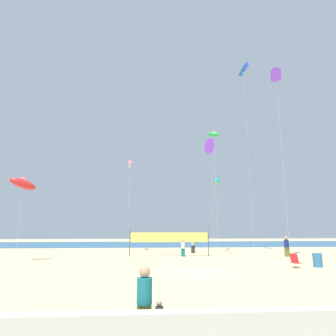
{
  "coord_description": "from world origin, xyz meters",
  "views": [
    {
      "loc": [
        -3.06,
        -17.95,
        2.5
      ],
      "look_at": [
        -1.01,
        7.7,
        7.78
      ],
      "focal_mm": 31.74,
      "sensor_mm": 36.0,
      "label": 1
    }
  ],
  "objects_px": {
    "beachgoer_sage_shirt": "(193,244)",
    "kite_violet_delta": "(211,146)",
    "folding_beach_chair": "(295,260)",
    "kite_green_inflatable": "(214,135)",
    "beachgoer_navy_shirt": "(287,246)",
    "kite_red_inflatable": "(23,184)",
    "kite_cyan_tube": "(217,181)",
    "kite_violet_box": "(276,75)",
    "beach_handbag": "(281,265)",
    "beachgoer_white_shirt": "(183,247)",
    "trash_barrel": "(318,260)",
    "kite_pink_tube": "(130,164)",
    "toddler_figure": "(159,317)",
    "kite_blue_tube": "(244,70)",
    "volleyball_net": "(170,238)",
    "mother_figure": "(144,298)"
  },
  "relations": [
    {
      "from": "beachgoer_sage_shirt",
      "to": "kite_violet_delta",
      "type": "height_order",
      "value": "kite_violet_delta"
    },
    {
      "from": "folding_beach_chair",
      "to": "kite_green_inflatable",
      "type": "xyz_separation_m",
      "value": [
        -3.13,
        8.42,
        11.31
      ]
    },
    {
      "from": "beachgoer_navy_shirt",
      "to": "kite_red_inflatable",
      "type": "bearing_deg",
      "value": -158.66
    },
    {
      "from": "kite_cyan_tube",
      "to": "kite_violet_box",
      "type": "height_order",
      "value": "kite_violet_box"
    },
    {
      "from": "beachgoer_navy_shirt",
      "to": "beach_handbag",
      "type": "distance_m",
      "value": 8.61
    },
    {
      "from": "beachgoer_navy_shirt",
      "to": "beachgoer_white_shirt",
      "type": "relative_size",
      "value": 1.16
    },
    {
      "from": "trash_barrel",
      "to": "kite_violet_delta",
      "type": "relative_size",
      "value": 0.07
    },
    {
      "from": "beachgoer_navy_shirt",
      "to": "kite_pink_tube",
      "type": "xyz_separation_m",
      "value": [
        -15.03,
        7.78,
        9.24
      ]
    },
    {
      "from": "trash_barrel",
      "to": "kite_violet_box",
      "type": "xyz_separation_m",
      "value": [
        1.12,
        6.07,
        16.91
      ]
    },
    {
      "from": "kite_green_inflatable",
      "to": "kite_violet_box",
      "type": "distance_m",
      "value": 8.4
    },
    {
      "from": "beachgoer_navy_shirt",
      "to": "toddler_figure",
      "type": "bearing_deg",
      "value": -108.26
    },
    {
      "from": "kite_red_inflatable",
      "to": "kite_pink_tube",
      "type": "distance_m",
      "value": 13.81
    },
    {
      "from": "beach_handbag",
      "to": "kite_red_inflatable",
      "type": "xyz_separation_m",
      "value": [
        -18.93,
        4.83,
        5.94
      ]
    },
    {
      "from": "beach_handbag",
      "to": "beachgoer_navy_shirt",
      "type": "bearing_deg",
      "value": 61.34
    },
    {
      "from": "kite_blue_tube",
      "to": "beachgoer_sage_shirt",
      "type": "bearing_deg",
      "value": 178.5
    },
    {
      "from": "kite_cyan_tube",
      "to": "kite_violet_delta",
      "type": "bearing_deg",
      "value": -112.37
    },
    {
      "from": "beachgoer_sage_shirt",
      "to": "kite_pink_tube",
      "type": "bearing_deg",
      "value": 93.59
    },
    {
      "from": "beach_handbag",
      "to": "kite_pink_tube",
      "type": "distance_m",
      "value": 21.33
    },
    {
      "from": "toddler_figure",
      "to": "kite_cyan_tube",
      "type": "relative_size",
      "value": 0.1
    },
    {
      "from": "kite_violet_delta",
      "to": "kite_green_inflatable",
      "type": "height_order",
      "value": "kite_violet_delta"
    },
    {
      "from": "trash_barrel",
      "to": "kite_cyan_tube",
      "type": "bearing_deg",
      "value": 99.48
    },
    {
      "from": "beachgoer_sage_shirt",
      "to": "beachgoer_white_shirt",
      "type": "xyz_separation_m",
      "value": [
        -1.56,
        -3.82,
        -0.08
      ]
    },
    {
      "from": "kite_red_inflatable",
      "to": "kite_violet_box",
      "type": "relative_size",
      "value": 0.37
    },
    {
      "from": "kite_green_inflatable",
      "to": "kite_red_inflatable",
      "type": "distance_m",
      "value": 17.97
    },
    {
      "from": "beachgoer_sage_shirt",
      "to": "volleyball_net",
      "type": "relative_size",
      "value": 0.23
    },
    {
      "from": "kite_blue_tube",
      "to": "kite_violet_box",
      "type": "height_order",
      "value": "kite_blue_tube"
    },
    {
      "from": "beachgoer_navy_shirt",
      "to": "volleyball_net",
      "type": "height_order",
      "value": "volleyball_net"
    },
    {
      "from": "kite_cyan_tube",
      "to": "kite_red_inflatable",
      "type": "distance_m",
      "value": 21.88
    },
    {
      "from": "folding_beach_chair",
      "to": "kite_violet_box",
      "type": "xyz_separation_m",
      "value": [
        2.75,
        6.22,
        16.89
      ]
    },
    {
      "from": "kite_red_inflatable",
      "to": "kite_cyan_tube",
      "type": "bearing_deg",
      "value": 30.2
    },
    {
      "from": "kite_green_inflatable",
      "to": "kite_violet_box",
      "type": "xyz_separation_m",
      "value": [
        5.87,
        -2.2,
        5.58
      ]
    },
    {
      "from": "kite_red_inflatable",
      "to": "kite_blue_tube",
      "type": "distance_m",
      "value": 27.41
    },
    {
      "from": "kite_violet_box",
      "to": "kite_blue_tube",
      "type": "bearing_deg",
      "value": 99.27
    },
    {
      "from": "beachgoer_white_shirt",
      "to": "kite_blue_tube",
      "type": "bearing_deg",
      "value": 68.13
    },
    {
      "from": "kite_red_inflatable",
      "to": "beachgoer_white_shirt",
      "type": "bearing_deg",
      "value": 14.93
    },
    {
      "from": "mother_figure",
      "to": "kite_green_inflatable",
      "type": "distance_m",
      "value": 24.14
    },
    {
      "from": "trash_barrel",
      "to": "beach_handbag",
      "type": "relative_size",
      "value": 2.73
    },
    {
      "from": "beachgoer_white_shirt",
      "to": "kite_pink_tube",
      "type": "bearing_deg",
      "value": 172.46
    },
    {
      "from": "kite_pink_tube",
      "to": "kite_green_inflatable",
      "type": "bearing_deg",
      "value": -39.12
    },
    {
      "from": "mother_figure",
      "to": "trash_barrel",
      "type": "height_order",
      "value": "mother_figure"
    },
    {
      "from": "toddler_figure",
      "to": "beachgoer_white_shirt",
      "type": "distance_m",
      "value": 20.92
    },
    {
      "from": "mother_figure",
      "to": "kite_red_inflatable",
      "type": "height_order",
      "value": "kite_red_inflatable"
    },
    {
      "from": "mother_figure",
      "to": "trash_barrel",
      "type": "relative_size",
      "value": 1.79
    },
    {
      "from": "beachgoer_white_shirt",
      "to": "kite_violet_delta",
      "type": "distance_m",
      "value": 11.9
    },
    {
      "from": "volleyball_net",
      "to": "kite_violet_box",
      "type": "relative_size",
      "value": 0.42
    },
    {
      "from": "kite_violet_delta",
      "to": "kite_red_inflatable",
      "type": "relative_size",
      "value": 1.86
    },
    {
      "from": "mother_figure",
      "to": "kite_pink_tube",
      "type": "xyz_separation_m",
      "value": [
        -1.87,
        27.5,
        9.35
      ]
    },
    {
      "from": "toddler_figure",
      "to": "kite_violet_box",
      "type": "distance_m",
      "value": 27.78
    },
    {
      "from": "kite_red_inflatable",
      "to": "kite_pink_tube",
      "type": "height_order",
      "value": "kite_pink_tube"
    },
    {
      "from": "beachgoer_navy_shirt",
      "to": "kite_violet_box",
      "type": "distance_m",
      "value": 16.46
    }
  ]
}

